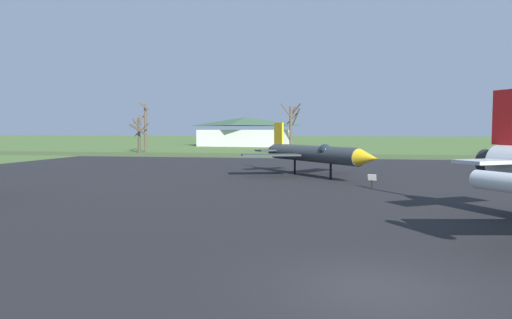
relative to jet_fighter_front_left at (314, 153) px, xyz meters
The scene contains 9 objects.
ground_plane 25.86m from the jet_fighter_front_left, 84.31° to the right, with size 600.00×600.00×0.00m, color #4C6B33.
asphalt_apron 7.71m from the jet_fighter_front_left, 70.03° to the right, with size 73.90×62.08×0.05m, color black.
grass_verge_strip 30.17m from the jet_fighter_front_left, 85.13° to the left, with size 133.90×12.00×0.06m, color #42562E.
jet_fighter_front_left is the anchor object (origin of this frame).
info_placard_front_left 7.83m from the jet_fighter_front_left, 59.24° to the right, with size 0.56×0.36×0.93m.
bare_tree_far_left 49.25m from the jet_fighter_front_left, 128.58° to the left, with size 2.93×3.28×8.53m.
bare_tree_left_of_center 46.71m from the jet_fighter_front_left, 130.66° to the left, with size 2.88×2.95×5.83m.
bare_tree_center 33.65m from the jet_fighter_front_left, 98.53° to the left, with size 3.12×3.13×7.84m.
visitor_building 74.56m from the jet_fighter_front_left, 105.45° to the left, with size 22.29×16.15×6.86m.
Camera 1 is at (-0.86, -10.69, 3.68)m, focal length 32.38 mm.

